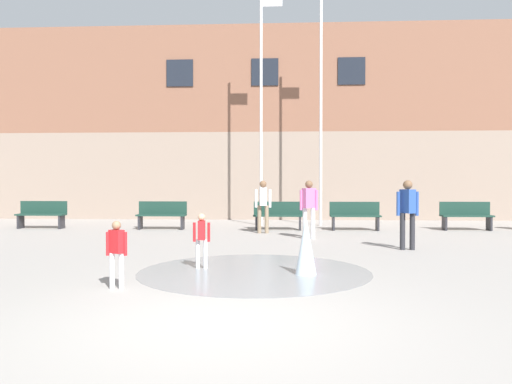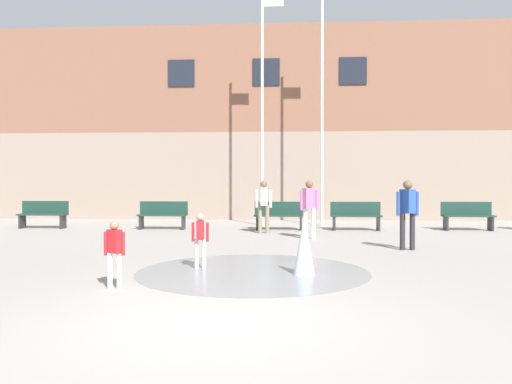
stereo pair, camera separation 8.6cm
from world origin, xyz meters
name	(u,v)px [view 2 (the right image)]	position (x,y,z in m)	size (l,w,h in m)	color
ground_plane	(211,321)	(0.00, 0.00, 0.00)	(100.00, 100.00, 0.00)	gray
library_building	(269,130)	(0.00, 17.93, 4.01)	(36.00, 6.05, 8.02)	gray
splash_fountain	(278,258)	(0.70, 2.96, 0.25)	(4.00, 4.00, 1.00)	gray
park_bench_far_left	(43,214)	(-7.30, 10.73, 0.48)	(1.60, 0.44, 0.91)	#28282D
park_bench_under_left_flagpole	(163,215)	(-3.22, 10.65, 0.48)	(1.60, 0.44, 0.91)	#28282D
park_bench_center	(279,215)	(0.59, 10.66, 0.48)	(1.60, 0.44, 0.91)	#28282D
park_bench_near_trashcan	(356,215)	(3.06, 10.66, 0.48)	(1.60, 0.44, 0.91)	#28282D
park_bench_far_right	(467,215)	(6.62, 10.86, 0.48)	(1.60, 0.44, 0.91)	#28282D
teen_by_trashcan	(264,202)	(0.14, 9.55, 0.93)	(0.50, 0.36, 1.59)	#89755B
child_in_fountain	(114,249)	(-1.65, 1.59, 0.58)	(0.31, 0.21, 0.99)	silver
child_with_pink_shirt	(200,236)	(-0.70, 3.33, 0.58)	(0.31, 0.22, 0.99)	silver
adult_in_red	(408,209)	(3.58, 6.04, 0.93)	(0.50, 0.39, 1.59)	#28282D
adult_near_bench	(309,205)	(1.45, 8.16, 0.93)	(0.50, 0.35, 1.59)	silver
flagpole_left	(263,97)	(-0.01, 12.26, 4.56)	(0.80, 0.10, 8.61)	silver
flagpole_right	(323,94)	(2.10, 12.26, 4.67)	(0.80, 0.10, 8.83)	silver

